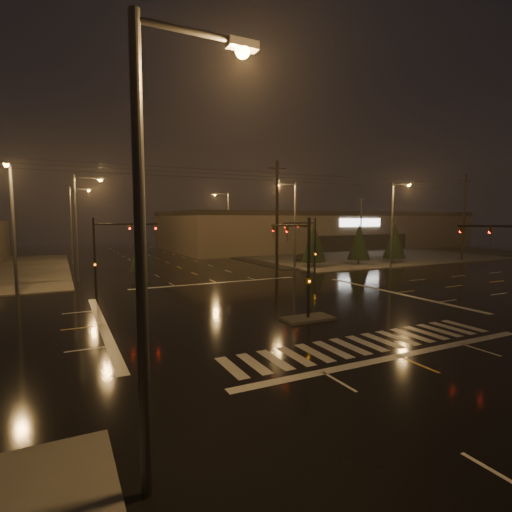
# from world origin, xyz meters

# --- Properties ---
(ground) EXTENTS (140.00, 140.00, 0.00)m
(ground) POSITION_xyz_m (0.00, 0.00, 0.00)
(ground) COLOR black
(ground) RESTS_ON ground
(sidewalk_ne) EXTENTS (36.00, 36.00, 0.12)m
(sidewalk_ne) POSITION_xyz_m (30.00, 30.00, 0.06)
(sidewalk_ne) COLOR #494641
(sidewalk_ne) RESTS_ON ground
(median_island) EXTENTS (3.00, 1.60, 0.15)m
(median_island) POSITION_xyz_m (0.00, -4.00, 0.07)
(median_island) COLOR #494641
(median_island) RESTS_ON ground
(crosswalk) EXTENTS (15.00, 2.60, 0.01)m
(crosswalk) POSITION_xyz_m (0.00, -9.00, 0.01)
(crosswalk) COLOR beige
(crosswalk) RESTS_ON ground
(stop_bar_near) EXTENTS (16.00, 0.50, 0.01)m
(stop_bar_near) POSITION_xyz_m (0.00, -11.00, 0.01)
(stop_bar_near) COLOR beige
(stop_bar_near) RESTS_ON ground
(stop_bar_far) EXTENTS (16.00, 0.50, 0.01)m
(stop_bar_far) POSITION_xyz_m (0.00, 11.00, 0.01)
(stop_bar_far) COLOR beige
(stop_bar_far) RESTS_ON ground
(parking_lot) EXTENTS (50.00, 24.00, 0.08)m
(parking_lot) POSITION_xyz_m (35.00, 28.00, 0.04)
(parking_lot) COLOR black
(parking_lot) RESTS_ON ground
(retail_building) EXTENTS (60.20, 28.30, 7.20)m
(retail_building) POSITION_xyz_m (35.00, 45.99, 3.84)
(retail_building) COLOR #776555
(retail_building) RESTS_ON ground
(signal_mast_median) EXTENTS (0.25, 4.59, 6.00)m
(signal_mast_median) POSITION_xyz_m (0.00, -3.07, 3.75)
(signal_mast_median) COLOR black
(signal_mast_median) RESTS_ON ground
(signal_mast_ne) EXTENTS (4.84, 1.86, 6.00)m
(signal_mast_ne) POSITION_xyz_m (9.50, 10.14, 3.79)
(signal_mast_ne) COLOR black
(signal_mast_ne) RESTS_ON ground
(signal_mast_nw) EXTENTS (4.84, 1.86, 6.00)m
(signal_mast_nw) POSITION_xyz_m (-9.50, 10.14, 3.79)
(signal_mast_nw) COLOR black
(signal_mast_nw) RESTS_ON ground
(streetlight_0) EXTENTS (2.77, 0.32, 10.00)m
(streetlight_0) POSITION_xyz_m (-11.18, -15.00, 5.80)
(streetlight_0) COLOR #38383A
(streetlight_0) RESTS_ON ground
(streetlight_1) EXTENTS (2.77, 0.32, 10.00)m
(streetlight_1) POSITION_xyz_m (-11.18, 18.00, 5.80)
(streetlight_1) COLOR #38383A
(streetlight_1) RESTS_ON ground
(streetlight_2) EXTENTS (2.77, 0.32, 10.00)m
(streetlight_2) POSITION_xyz_m (-11.18, 34.00, 5.80)
(streetlight_2) COLOR #38383A
(streetlight_2) RESTS_ON ground
(streetlight_3) EXTENTS (2.77, 0.32, 10.00)m
(streetlight_3) POSITION_xyz_m (11.18, 16.00, 5.80)
(streetlight_3) COLOR #38383A
(streetlight_3) RESTS_ON ground
(streetlight_4) EXTENTS (2.77, 0.32, 10.00)m
(streetlight_4) POSITION_xyz_m (11.18, 36.00, 5.80)
(streetlight_4) COLOR #38383A
(streetlight_4) RESTS_ON ground
(streetlight_5) EXTENTS (0.32, 2.77, 10.00)m
(streetlight_5) POSITION_xyz_m (-16.00, 11.18, 5.80)
(streetlight_5) COLOR #38383A
(streetlight_5) RESTS_ON ground
(streetlight_6) EXTENTS (0.32, 2.77, 10.00)m
(streetlight_6) POSITION_xyz_m (22.00, 11.18, 5.80)
(streetlight_6) COLOR #38383A
(streetlight_6) RESTS_ON ground
(utility_pole_1) EXTENTS (2.20, 0.32, 12.00)m
(utility_pole_1) POSITION_xyz_m (8.00, 14.00, 6.13)
(utility_pole_1) COLOR black
(utility_pole_1) RESTS_ON ground
(utility_pole_2) EXTENTS (2.20, 0.32, 12.00)m
(utility_pole_2) POSITION_xyz_m (38.00, 14.00, 6.13)
(utility_pole_2) COLOR black
(utility_pole_2) RESTS_ON ground
(conifer_0) EXTENTS (3.03, 3.03, 5.43)m
(conifer_0) POSITION_xyz_m (14.75, 16.88, 3.07)
(conifer_0) COLOR black
(conifer_0) RESTS_ON ground
(conifer_1) EXTENTS (2.88, 2.88, 5.19)m
(conifer_1) POSITION_xyz_m (21.28, 16.32, 2.95)
(conifer_1) COLOR black
(conifer_1) RESTS_ON ground
(conifer_2) EXTENTS (2.91, 2.91, 5.25)m
(conifer_2) POSITION_xyz_m (27.12, 16.06, 2.97)
(conifer_2) COLOR black
(conifer_2) RESTS_ON ground
(conifer_3) EXTENTS (2.06, 2.06, 3.92)m
(conifer_3) POSITION_xyz_m (-5.74, 17.49, 2.31)
(conifer_3) COLOR black
(conifer_3) RESTS_ON ground
(car_parked) EXTENTS (2.64, 4.05, 1.28)m
(car_parked) POSITION_xyz_m (16.58, 21.13, 0.64)
(car_parked) COLOR black
(car_parked) RESTS_ON ground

